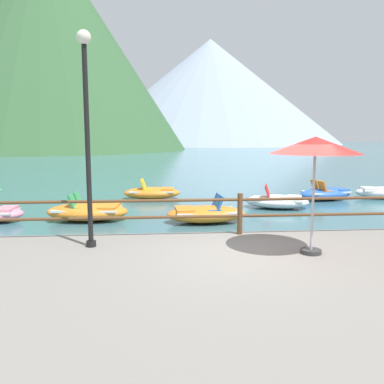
{
  "coord_description": "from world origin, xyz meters",
  "views": [
    {
      "loc": [
        -1.83,
        -7.37,
        2.67
      ],
      "look_at": [
        -0.82,
        5.0,
        0.9
      ],
      "focal_mm": 37.63,
      "sensor_mm": 36.0,
      "label": 1
    }
  ],
  "objects_px": {
    "pedal_boat_6": "(88,211)",
    "pedal_boat_2": "(152,193)",
    "pedal_boat_1": "(277,201)",
    "beach_umbrella": "(315,147)",
    "lamp_post": "(87,120)",
    "pedal_boat_5": "(326,193)",
    "pedal_boat_7": "(206,214)"
  },
  "relations": [
    {
      "from": "pedal_boat_2",
      "to": "pedal_boat_6",
      "type": "xyz_separation_m",
      "value": [
        -1.95,
        -4.14,
        0.02
      ]
    },
    {
      "from": "pedal_boat_6",
      "to": "pedal_boat_7",
      "type": "height_order",
      "value": "pedal_boat_6"
    },
    {
      "from": "beach_umbrella",
      "to": "pedal_boat_2",
      "type": "height_order",
      "value": "beach_umbrella"
    },
    {
      "from": "beach_umbrella",
      "to": "pedal_boat_2",
      "type": "bearing_deg",
      "value": 108.66
    },
    {
      "from": "beach_umbrella",
      "to": "pedal_boat_2",
      "type": "xyz_separation_m",
      "value": [
        -3.2,
        9.48,
        -2.18
      ]
    },
    {
      "from": "beach_umbrella",
      "to": "pedal_boat_7",
      "type": "bearing_deg",
      "value": 107.44
    },
    {
      "from": "lamp_post",
      "to": "beach_umbrella",
      "type": "bearing_deg",
      "value": -11.03
    },
    {
      "from": "pedal_boat_1",
      "to": "pedal_boat_6",
      "type": "xyz_separation_m",
      "value": [
        -6.58,
        -1.64,
        0.03
      ]
    },
    {
      "from": "pedal_boat_1",
      "to": "pedal_boat_7",
      "type": "bearing_deg",
      "value": -142.65
    },
    {
      "from": "lamp_post",
      "to": "beach_umbrella",
      "type": "relative_size",
      "value": 1.9
    },
    {
      "from": "lamp_post",
      "to": "pedal_boat_6",
      "type": "height_order",
      "value": "lamp_post"
    },
    {
      "from": "beach_umbrella",
      "to": "pedal_boat_1",
      "type": "relative_size",
      "value": 0.87
    },
    {
      "from": "pedal_boat_2",
      "to": "beach_umbrella",
      "type": "bearing_deg",
      "value": -71.34
    },
    {
      "from": "beach_umbrella",
      "to": "pedal_boat_7",
      "type": "distance_m",
      "value": 5.44
    },
    {
      "from": "beach_umbrella",
      "to": "pedal_boat_5",
      "type": "distance_m",
      "value": 9.76
    },
    {
      "from": "pedal_boat_2",
      "to": "pedal_boat_5",
      "type": "relative_size",
      "value": 0.93
    },
    {
      "from": "pedal_boat_5",
      "to": "pedal_boat_6",
      "type": "bearing_deg",
      "value": -160.06
    },
    {
      "from": "pedal_boat_1",
      "to": "pedal_boat_2",
      "type": "distance_m",
      "value": 5.26
    },
    {
      "from": "beach_umbrella",
      "to": "pedal_boat_7",
      "type": "relative_size",
      "value": 0.89
    },
    {
      "from": "pedal_boat_2",
      "to": "pedal_boat_6",
      "type": "height_order",
      "value": "pedal_boat_6"
    },
    {
      "from": "pedal_boat_1",
      "to": "lamp_post",
      "type": "bearing_deg",
      "value": -133.04
    },
    {
      "from": "pedal_boat_2",
      "to": "pedal_boat_7",
      "type": "distance_m",
      "value": 5.02
    },
    {
      "from": "pedal_boat_7",
      "to": "pedal_boat_6",
      "type": "bearing_deg",
      "value": 170.93
    },
    {
      "from": "beach_umbrella",
      "to": "pedal_boat_6",
      "type": "height_order",
      "value": "beach_umbrella"
    },
    {
      "from": "lamp_post",
      "to": "pedal_boat_6",
      "type": "xyz_separation_m",
      "value": [
        -0.84,
        4.5,
        -2.67
      ]
    },
    {
      "from": "lamp_post",
      "to": "pedal_boat_5",
      "type": "relative_size",
      "value": 1.65
    },
    {
      "from": "pedal_boat_1",
      "to": "pedal_boat_6",
      "type": "distance_m",
      "value": 6.78
    },
    {
      "from": "lamp_post",
      "to": "pedal_boat_1",
      "type": "distance_m",
      "value": 8.82
    },
    {
      "from": "pedal_boat_2",
      "to": "lamp_post",
      "type": "bearing_deg",
      "value": -97.31
    },
    {
      "from": "pedal_boat_5",
      "to": "pedal_boat_7",
      "type": "bearing_deg",
      "value": -144.49
    },
    {
      "from": "pedal_boat_6",
      "to": "pedal_boat_2",
      "type": "bearing_deg",
      "value": 64.75
    },
    {
      "from": "pedal_boat_2",
      "to": "pedal_boat_6",
      "type": "relative_size",
      "value": 0.9
    }
  ]
}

